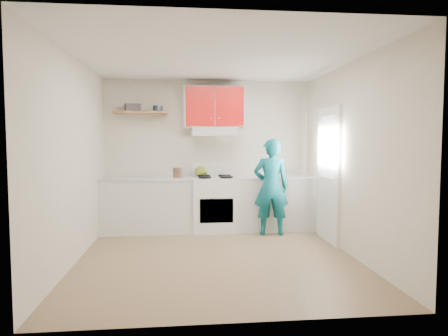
{
  "coord_description": "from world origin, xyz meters",
  "views": [
    {
      "loc": [
        -0.43,
        -5.14,
        1.55
      ],
      "look_at": [
        0.15,
        0.55,
        1.15
      ],
      "focal_mm": 31.84,
      "sensor_mm": 36.0,
      "label": 1
    }
  ],
  "objects": [
    {
      "name": "floor",
      "position": [
        0.0,
        0.0,
        0.0
      ],
      "size": [
        3.8,
        3.8,
        0.0
      ],
      "primitive_type": "plane",
      "color": "brown",
      "rests_on": "ground"
    },
    {
      "name": "upper_cabinets",
      "position": [
        0.1,
        1.73,
        2.12
      ],
      "size": [
        1.02,
        0.33,
        0.7
      ],
      "primitive_type": "cube",
      "color": "#AD110F",
      "rests_on": "back_wall"
    },
    {
      "name": "person",
      "position": [
        0.99,
        1.19,
        0.79
      ],
      "size": [
        0.61,
        0.43,
        1.58
      ],
      "primitive_type": "imported",
      "rotation": [
        0.0,
        0.0,
        3.04
      ],
      "color": "#0B5D67",
      "rests_on": "floor"
    },
    {
      "name": "cutting_board",
      "position": [
        0.83,
        1.61,
        0.91
      ],
      "size": [
        0.31,
        0.26,
        0.02
      ],
      "primitive_type": "cube",
      "rotation": [
        0.0,
        0.0,
        0.28
      ],
      "color": "olive",
      "rests_on": "counter_right"
    },
    {
      "name": "counter_left",
      "position": [
        -1.04,
        1.6,
        0.45
      ],
      "size": [
        1.52,
        0.6,
        0.9
      ],
      "primitive_type": "cube",
      "color": "silver",
      "rests_on": "floor"
    },
    {
      "name": "range_hood",
      "position": [
        0.1,
        1.68,
        1.7
      ],
      "size": [
        0.76,
        0.44,
        0.15
      ],
      "primitive_type": "cube",
      "color": "silver",
      "rests_on": "back_wall"
    },
    {
      "name": "crock",
      "position": [
        -0.53,
        1.59,
        0.99
      ],
      "size": [
        0.2,
        0.2,
        0.19
      ],
      "primitive_type": "cylinder",
      "rotation": [
        0.0,
        0.0,
        0.34
      ],
      "color": "#482F1F",
      "rests_on": "counter_left"
    },
    {
      "name": "front_wall",
      "position": [
        0.0,
        -1.9,
        1.3
      ],
      "size": [
        3.6,
        0.04,
        2.6
      ],
      "primitive_type": "cube",
      "color": "beige",
      "rests_on": "floor"
    },
    {
      "name": "back_wall",
      "position": [
        0.0,
        1.9,
        1.3
      ],
      "size": [
        3.6,
        0.04,
        2.6
      ],
      "primitive_type": "cube",
      "color": "beige",
      "rests_on": "floor"
    },
    {
      "name": "door_glass",
      "position": [
        1.75,
        0.7,
        1.45
      ],
      "size": [
        0.01,
        0.55,
        0.95
      ],
      "primitive_type": "cube",
      "color": "white",
      "rests_on": "door"
    },
    {
      "name": "door",
      "position": [
        1.78,
        0.7,
        1.02
      ],
      "size": [
        0.05,
        0.85,
        2.05
      ],
      "primitive_type": "cube",
      "color": "white",
      "rests_on": "floor"
    },
    {
      "name": "ceiling",
      "position": [
        0.0,
        0.0,
        2.6
      ],
      "size": [
        3.6,
        3.8,
        0.04
      ],
      "primitive_type": "cube",
      "color": "white",
      "rests_on": "floor"
    },
    {
      "name": "books",
      "position": [
        -1.28,
        1.73,
        2.1
      ],
      "size": [
        0.29,
        0.25,
        0.13
      ],
      "primitive_type": "cube",
      "rotation": [
        0.0,
        0.0,
        0.33
      ],
      "color": "#383134",
      "rests_on": "shelf"
    },
    {
      "name": "stove",
      "position": [
        0.1,
        1.57,
        0.46
      ],
      "size": [
        0.76,
        0.65,
        0.92
      ],
      "primitive_type": "cube",
      "color": "white",
      "rests_on": "floor"
    },
    {
      "name": "shelf",
      "position": [
        -1.15,
        1.75,
        2.02
      ],
      "size": [
        0.9,
        0.3,
        0.04
      ],
      "primitive_type": "cube",
      "color": "brown",
      "rests_on": "back_wall"
    },
    {
      "name": "silicone_mat",
      "position": [
        1.55,
        1.58,
        0.9
      ],
      "size": [
        0.37,
        0.33,
        0.01
      ],
      "primitive_type": "cube",
      "rotation": [
        0.0,
        0.0,
        0.22
      ],
      "color": "#B41218",
      "rests_on": "counter_right"
    },
    {
      "name": "kettle",
      "position": [
        -0.14,
        1.76,
        1.01
      ],
      "size": [
        0.29,
        0.29,
        0.19
      ],
      "primitive_type": "ellipsoid",
      "rotation": [
        0.0,
        0.0,
        -0.43
      ],
      "color": "olive",
      "rests_on": "stove"
    },
    {
      "name": "right_wall",
      "position": [
        1.8,
        0.0,
        1.3
      ],
      "size": [
        0.04,
        3.8,
        2.6
      ],
      "primitive_type": "cube",
      "color": "beige",
      "rests_on": "floor"
    },
    {
      "name": "counter_right",
      "position": [
        1.14,
        1.6,
        0.45
      ],
      "size": [
        1.32,
        0.6,
        0.9
      ],
      "primitive_type": "cube",
      "color": "silver",
      "rests_on": "floor"
    },
    {
      "name": "left_wall",
      "position": [
        -1.8,
        0.0,
        1.3
      ],
      "size": [
        0.04,
        3.8,
        2.6
      ],
      "primitive_type": "cube",
      "color": "beige",
      "rests_on": "floor"
    },
    {
      "name": "tin",
      "position": [
        -0.86,
        1.77,
        2.09
      ],
      "size": [
        0.21,
        0.21,
        0.1
      ],
      "primitive_type": "cylinder",
      "rotation": [
        0.0,
        0.0,
        -0.36
      ],
      "color": "#333D4C",
      "rests_on": "shelf"
    }
  ]
}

